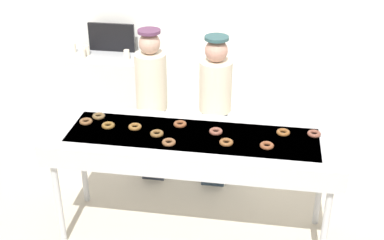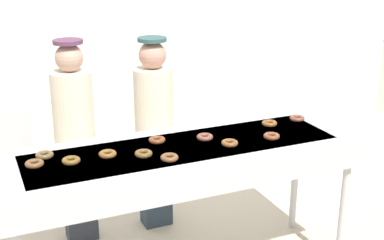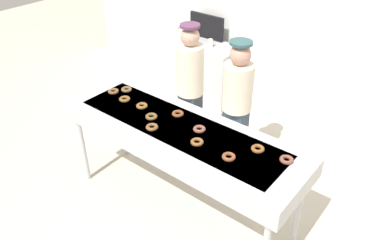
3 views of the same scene
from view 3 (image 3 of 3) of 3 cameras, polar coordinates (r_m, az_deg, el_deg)
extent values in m
plane|color=beige|center=(4.20, -1.69, -12.75)|extent=(16.00, 16.00, 0.00)
cube|color=white|center=(5.38, 16.55, 15.20)|extent=(8.00, 0.12, 2.97)
cube|color=#B7BABF|center=(3.59, -1.93, -2.24)|extent=(2.47, 0.78, 0.19)
cube|color=slate|center=(3.56, -1.94, -1.49)|extent=(2.10, 0.55, 0.08)
cylinder|color=#B7BABF|center=(4.44, -15.76, -4.18)|extent=(0.06, 0.06, 0.84)
cylinder|color=#B7BABF|center=(4.74, -9.90, -0.72)|extent=(0.06, 0.06, 0.84)
cylinder|color=#B7BABF|center=(3.70, 15.44, -12.90)|extent=(0.06, 0.06, 0.84)
torus|color=brown|center=(3.31, 0.75, -3.27)|extent=(0.16, 0.16, 0.03)
torus|color=brown|center=(4.16, -11.54, 4.18)|extent=(0.12, 0.12, 0.03)
torus|color=brown|center=(3.85, -7.42, 2.08)|extent=(0.15, 0.15, 0.03)
torus|color=brown|center=(4.18, -9.65, 4.48)|extent=(0.13, 0.13, 0.03)
torus|color=brown|center=(3.47, 1.09, -1.35)|extent=(0.14, 0.14, 0.03)
torus|color=brown|center=(3.16, 5.45, -5.44)|extent=(0.16, 0.16, 0.03)
torus|color=brown|center=(3.67, -6.02, 0.51)|extent=(0.15, 0.15, 0.03)
torus|color=brown|center=(3.70, -2.11, 0.94)|extent=(0.15, 0.15, 0.03)
torus|color=brown|center=(3.28, 9.68, -4.22)|extent=(0.15, 0.15, 0.03)
torus|color=brown|center=(3.99, -9.93, 3.07)|extent=(0.14, 0.14, 0.03)
torus|color=brown|center=(3.52, -5.93, -1.05)|extent=(0.12, 0.12, 0.03)
torus|color=brown|center=(3.21, 13.79, -5.72)|extent=(0.12, 0.12, 0.03)
cube|color=#283949|center=(4.40, 6.22, -3.10)|extent=(0.24, 0.18, 0.86)
cylinder|color=beige|center=(4.04, 6.80, 4.81)|extent=(0.32, 0.32, 0.51)
sphere|color=tan|center=(3.88, 7.15, 9.56)|extent=(0.22, 0.22, 0.22)
cylinder|color=#2B4B4E|center=(3.84, 7.28, 11.26)|extent=(0.23, 0.23, 0.03)
cube|color=#2D3440|center=(4.73, -0.26, -0.35)|extent=(0.24, 0.18, 0.83)
cylinder|color=beige|center=(4.38, -0.29, 7.39)|extent=(0.31, 0.31, 0.58)
sphere|color=tan|center=(4.23, -0.30, 12.23)|extent=(0.21, 0.21, 0.21)
cylinder|color=#54304C|center=(4.18, -0.31, 13.76)|extent=(0.22, 0.22, 0.03)
cube|color=#B7BABF|center=(6.06, 0.83, 7.68)|extent=(1.30, 0.53, 0.85)
cylinder|color=beige|center=(6.05, -1.09, 12.66)|extent=(0.07, 0.07, 0.12)
cylinder|color=beige|center=(6.21, -2.18, 13.18)|extent=(0.07, 0.07, 0.12)
cylinder|color=beige|center=(5.99, -1.81, 12.44)|extent=(0.07, 0.07, 0.12)
cylinder|color=beige|center=(5.69, 2.74, 11.27)|extent=(0.07, 0.07, 0.12)
cube|color=black|center=(5.99, 2.19, 13.65)|extent=(0.60, 0.04, 0.36)
camera|label=1|loc=(1.99, -99.94, -1.36)|focal=47.90mm
camera|label=2|loc=(3.36, -63.67, 2.96)|focal=49.72mm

